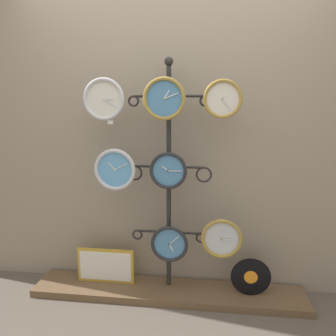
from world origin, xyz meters
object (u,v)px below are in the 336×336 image
object	(u,v)px
clock_bottom_right	(222,239)
clock_middle_left	(115,170)
clock_middle_center	(168,171)
picture_frame	(106,266)
clock_top_left	(104,99)
vinyl_record	(251,277)
clock_bottom_center	(169,244)
clock_top_right	(223,99)
display_stand	(169,228)
clock_top_center	(164,99)

from	to	relation	value
clock_bottom_right	clock_middle_left	bearing A→B (deg)	-179.17
clock_middle_center	clock_bottom_right	world-z (taller)	clock_middle_center
clock_bottom_right	picture_frame	size ratio (longest dim) A/B	0.65
clock_top_left	picture_frame	distance (m)	1.37
vinyl_record	clock_middle_left	bearing A→B (deg)	-177.84
clock_top_left	clock_bottom_center	world-z (taller)	clock_top_left
clock_top_right	clock_middle_center	xyz separation A→B (m)	(-0.39, 0.02, -0.53)
display_stand	vinyl_record	world-z (taller)	display_stand
display_stand	clock_middle_center	size ratio (longest dim) A/B	6.57
clock_top_left	clock_top_right	size ratio (longest dim) A/B	1.14
clock_top_left	vinyl_record	xyz separation A→B (m)	(1.12, 0.02, -1.36)
clock_top_right	clock_bottom_right	bearing A→B (deg)	8.48
display_stand	vinyl_record	size ratio (longest dim) A/B	6.07
clock_middle_center	clock_middle_left	bearing A→B (deg)	-175.33
display_stand	clock_top_center	world-z (taller)	display_stand
vinyl_record	picture_frame	distance (m)	1.18
clock_middle_left	picture_frame	bearing A→B (deg)	145.91
display_stand	clock_middle_center	distance (m)	0.50
clock_middle_center	clock_bottom_right	size ratio (longest dim) A/B	0.91
clock_top_right	clock_bottom_center	world-z (taller)	clock_top_right
display_stand	clock_bottom_right	size ratio (longest dim) A/B	5.99
clock_middle_left	picture_frame	size ratio (longest dim) A/B	0.67
clock_top_center	picture_frame	world-z (taller)	clock_top_center
clock_bottom_center	picture_frame	size ratio (longest dim) A/B	0.61
clock_middle_center	display_stand	bearing A→B (deg)	94.27
clock_top_center	picture_frame	size ratio (longest dim) A/B	0.64
clock_middle_left	clock_middle_center	world-z (taller)	clock_middle_left
clock_middle_center	clock_bottom_right	xyz separation A→B (m)	(0.41, -0.02, -0.51)
clock_top_center	clock_middle_left	xyz separation A→B (m)	(-0.38, 0.00, -0.53)
clock_top_left	clock_middle_center	xyz separation A→B (m)	(0.48, 0.01, -0.53)
display_stand	clock_middle_left	xyz separation A→B (m)	(-0.40, -0.12, 0.49)
vinyl_record	clock_bottom_right	bearing A→B (deg)	-173.22
clock_bottom_center	clock_middle_center	bearing A→B (deg)	112.78
display_stand	clock_top_right	size ratio (longest dim) A/B	6.82
display_stand	vinyl_record	distance (m)	0.74
clock_middle_left	vinyl_record	xyz separation A→B (m)	(1.05, 0.04, -0.83)
clock_top_right	picture_frame	world-z (taller)	clock_top_right
clock_top_left	clock_top_center	xyz separation A→B (m)	(0.45, -0.02, 0.00)
clock_middle_center	clock_bottom_center	distance (m)	0.57
clock_top_right	clock_middle_left	size ratio (longest dim) A/B	0.86
clock_top_right	clock_top_center	bearing A→B (deg)	-178.36
clock_bottom_center	display_stand	bearing A→B (deg)	99.68
vinyl_record	picture_frame	world-z (taller)	vinyl_record
clock_top_left	clock_top_center	world-z (taller)	same
clock_middle_left	vinyl_record	distance (m)	1.34
clock_top_center	vinyl_record	bearing A→B (deg)	3.69
clock_top_center	clock_middle_center	world-z (taller)	clock_top_center
display_stand	clock_bottom_right	world-z (taller)	display_stand
clock_middle_left	vinyl_record	bearing A→B (deg)	2.16
clock_top_right	clock_bottom_center	xyz separation A→B (m)	(-0.37, -0.01, -1.10)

